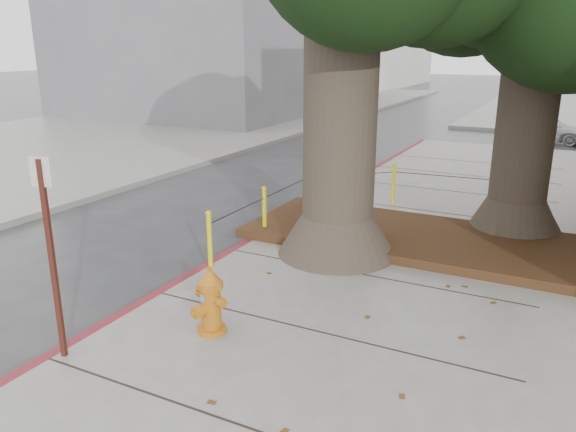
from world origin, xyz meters
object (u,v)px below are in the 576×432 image
Objects in this scene: car_silver at (543,127)px; car_dark at (219,108)px; signpost at (51,248)px; fire_hydrant at (210,301)px.

car_dark is (-14.79, -0.29, 0.03)m from car_silver.
signpost is 0.70× the size of car_silver.
signpost is 22.45m from car_dark.
fire_hydrant is at bearing 26.47° from signpost.
signpost reaches higher than car_silver.
car_dark is at bearing 97.66° from car_silver.
car_silver is at bearing 100.15° from fire_hydrant.
signpost is at bearing -116.02° from fire_hydrant.
car_silver is at bearing 3.59° from car_dark.
car_silver reaches higher than fire_hydrant.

